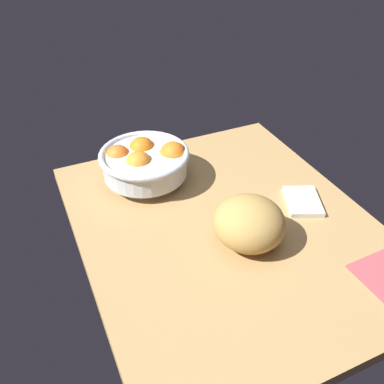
% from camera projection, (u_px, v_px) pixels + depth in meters
% --- Properties ---
extents(ground_plane, '(0.79, 0.65, 0.03)m').
position_uv_depth(ground_plane, '(227.00, 229.00, 0.97)').
color(ground_plane, tan).
extents(fruit_bowl, '(0.23, 0.23, 0.10)m').
position_uv_depth(fruit_bowl, '(145.00, 161.00, 1.06)').
color(fruit_bowl, silver).
rests_on(fruit_bowl, ground).
extents(bread_loaf, '(0.21, 0.21, 0.11)m').
position_uv_depth(bread_loaf, '(249.00, 223.00, 0.88)').
color(bread_loaf, tan).
rests_on(bread_loaf, ground).
extents(napkin_folded, '(0.13, 0.12, 0.01)m').
position_uv_depth(napkin_folded, '(303.00, 201.00, 1.01)').
color(napkin_folded, silver).
rests_on(napkin_folded, ground).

